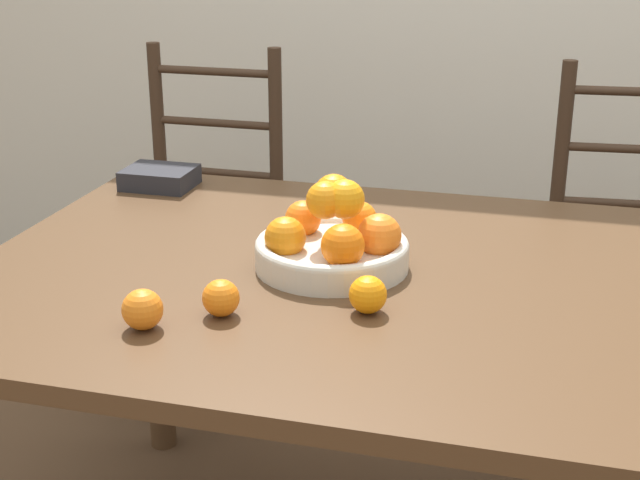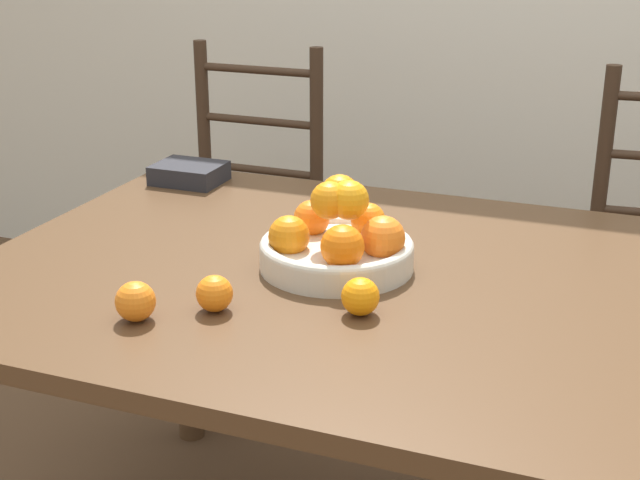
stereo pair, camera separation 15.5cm
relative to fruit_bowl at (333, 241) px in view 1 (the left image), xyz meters
name	(u,v)px [view 1 (the left image)]	position (x,y,z in m)	size (l,w,h in m)	color
dining_table	(418,322)	(0.16, -0.01, -0.14)	(1.66, 1.04, 0.76)	#4C331E
fruit_bowl	(333,241)	(0.00, 0.00, 0.00)	(0.29, 0.29, 0.17)	beige
orange_loose_0	(221,298)	(-0.13, -0.25, -0.02)	(0.06, 0.06, 0.06)	orange
orange_loose_1	(368,295)	(0.10, -0.17, -0.02)	(0.06, 0.06, 0.06)	orange
orange_loose_2	(142,309)	(-0.23, -0.33, -0.02)	(0.07, 0.07, 0.07)	orange
chair_left	(203,232)	(-0.61, 0.84, -0.33)	(0.42, 0.41, 1.01)	#382619
chair_right	(629,272)	(0.60, 0.84, -0.33)	(0.45, 0.44, 1.01)	#382619
book_stack	(160,178)	(-0.53, 0.39, -0.03)	(0.16, 0.13, 0.05)	#232328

